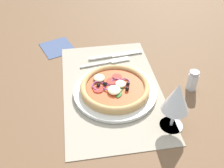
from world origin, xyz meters
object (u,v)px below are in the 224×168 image
Objects in this scene: plate at (115,91)px; wine_glass at (177,99)px; fork at (108,62)px; napkin at (57,47)px; knife at (116,55)px; pizza at (115,87)px; pepper_shaker at (193,81)px.

wine_glass is (15.26, 13.08, 9.21)cm from plate.
plate is 1.73× the size of wine_glass.
fork is 22.18cm from napkin.
knife reaches higher than napkin.
knife is 23.43cm from napkin.
fork is 1.21× the size of wine_glass.
pizza is at bearing -107.23° from knife.
fork is at bearing 53.59° from napkin.
pepper_shaker is (17.56, 24.10, 2.63)cm from fork.
plate is 20.42cm from knife.
pepper_shaker is at bearing 86.80° from plate.
plate is 1.66cm from pizza.
wine_glass reaches higher than napkin.
wine_glass is 1.21× the size of napkin.
napkin is at bearing -149.01° from pizza.
pepper_shaker is (1.40, 24.34, 0.64)cm from pizza.
pepper_shaker reaches higher than pizza.
pepper_shaker is (1.36, 24.27, 2.30)cm from plate.
pizza reaches higher than knife.
napkin is (-29.32, -17.61, -2.43)cm from pizza.
plate is 1.43× the size of fork.
pizza is at bearing -99.20° from fork.
pizza is at bearing 30.99° from napkin.
knife is (-20.02, 3.89, -1.95)cm from pizza.
pizza is 34.29cm from napkin.
pizza is (-0.04, -0.07, 1.66)cm from plate.
knife is at bearing 169.24° from plate.
plate is 24.41cm from pepper_shaker.
napkin is (-29.36, -17.68, -0.77)cm from plate.
fork is 1.47× the size of napkin.
pepper_shaker is at bearing -52.57° from knife.
wine_glass is at bearing -76.05° from fork.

